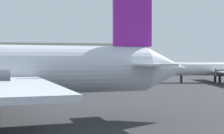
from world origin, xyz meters
The scene contains 3 objects.
airplane_distant centered at (30.81, 57.05, 2.76)m, with size 25.76×25.65×8.35m.
airplane_far_left centered at (-5.79, 73.66, 2.59)m, with size 24.69×18.04×8.13m.
terminal_building centered at (-3.44, 127.12, 5.45)m, with size 78.71×19.71×10.90m, color beige.
Camera 1 is at (-3.12, -6.40, 4.59)m, focal length 53.99 mm.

